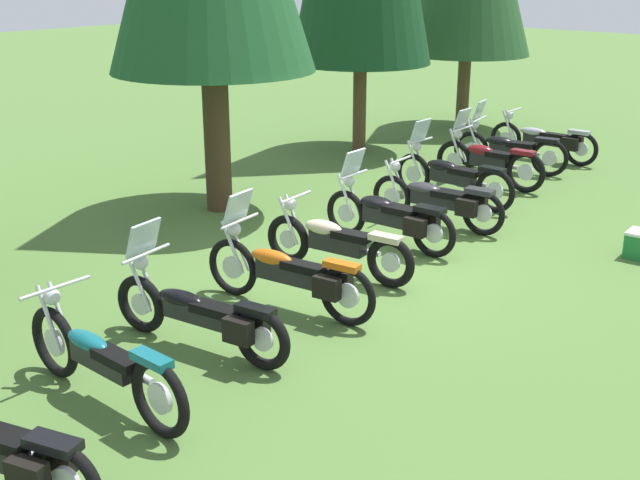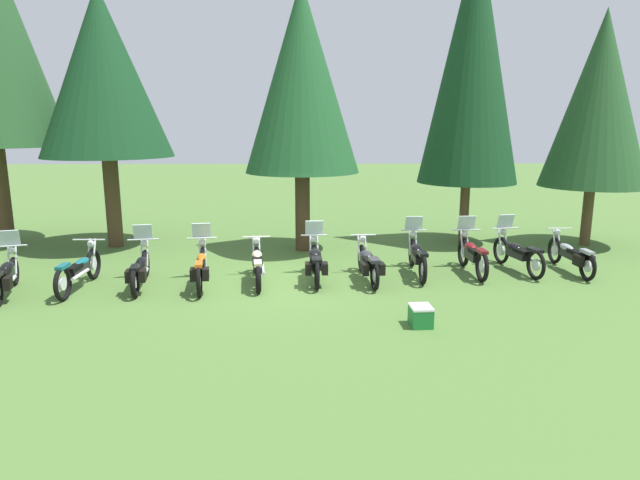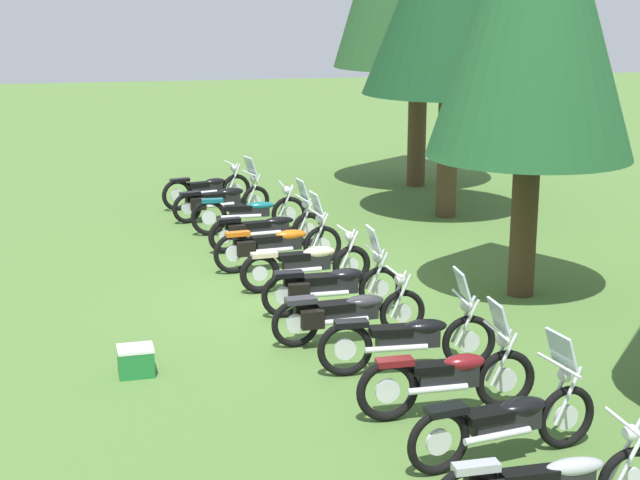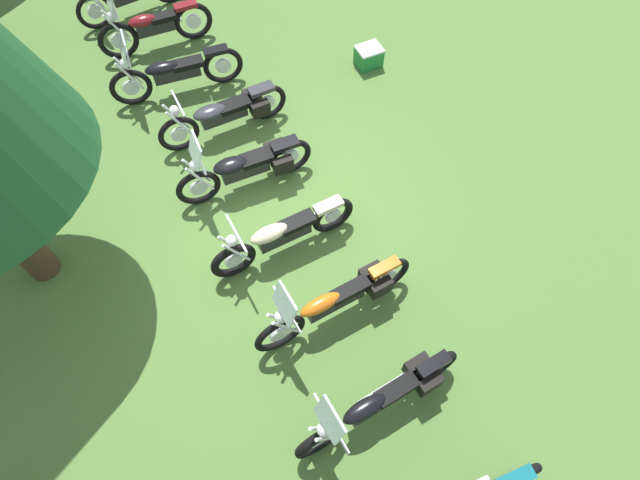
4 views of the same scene
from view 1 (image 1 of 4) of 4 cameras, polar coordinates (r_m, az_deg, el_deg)
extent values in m
plane|color=#4C7033|center=(11.33, 3.04, -1.51)|extent=(80.00, 80.00, 0.00)
cube|color=black|center=(6.76, -21.79, -12.96)|extent=(0.39, 0.59, 0.10)
cube|color=black|center=(6.40, -18.52, -13.59)|extent=(0.31, 0.48, 0.08)
cylinder|color=silver|center=(6.97, -21.09, -13.85)|extent=(0.31, 0.80, 0.08)
cube|color=black|center=(6.49, -20.11, -15.55)|extent=(0.23, 0.35, 0.26)
cube|color=black|center=(6.68, -18.17, -14.22)|extent=(0.23, 0.35, 0.26)
torus|color=black|center=(8.56, -18.40, -6.93)|extent=(0.11, 0.76, 0.75)
cylinder|color=silver|center=(8.56, -18.40, -6.93)|extent=(0.05, 0.29, 0.29)
torus|color=black|center=(7.30, -11.35, -11.01)|extent=(0.11, 0.76, 0.75)
cylinder|color=silver|center=(7.30, -11.35, -11.01)|extent=(0.05, 0.29, 0.29)
cube|color=black|center=(7.87, -15.23, -8.25)|extent=(0.18, 0.83, 0.20)
ellipsoid|color=#14606B|center=(8.00, -16.26, -6.92)|extent=(0.22, 0.59, 0.16)
cube|color=black|center=(7.66, -14.30, -8.19)|extent=(0.20, 0.56, 0.10)
cube|color=#14606B|center=(7.19, -11.93, -8.33)|extent=(0.16, 0.44, 0.08)
cylinder|color=silver|center=(8.36, -18.77, -5.36)|extent=(0.05, 0.34, 0.65)
cylinder|color=silver|center=(8.42, -18.02, -5.10)|extent=(0.05, 0.34, 0.65)
cylinder|color=silver|center=(8.20, -18.35, -3.24)|extent=(0.76, 0.04, 0.04)
sphere|color=silver|center=(8.32, -18.59, -3.85)|extent=(0.17, 0.17, 0.17)
cylinder|color=silver|center=(7.82, -13.75, -8.89)|extent=(0.08, 0.83, 0.08)
torus|color=black|center=(9.31, -12.66, -4.48)|extent=(0.22, 0.69, 0.68)
cylinder|color=silver|center=(9.31, -12.66, -4.48)|extent=(0.09, 0.26, 0.25)
torus|color=black|center=(8.30, -4.13, -7.08)|extent=(0.22, 0.69, 0.68)
cylinder|color=silver|center=(8.30, -4.13, -7.08)|extent=(0.09, 0.26, 0.25)
cube|color=black|center=(8.74, -8.68, -5.17)|extent=(0.30, 0.86, 0.21)
ellipsoid|color=black|center=(8.83, -9.88, -4.08)|extent=(0.31, 0.62, 0.16)
cube|color=black|center=(8.56, -7.51, -4.95)|extent=(0.29, 0.58, 0.10)
cube|color=black|center=(8.21, -4.64, -4.99)|extent=(0.23, 0.46, 0.08)
cylinder|color=silver|center=(9.11, -12.81, -2.99)|extent=(0.09, 0.34, 0.65)
cylinder|color=silver|center=(9.20, -12.23, -2.73)|extent=(0.09, 0.34, 0.65)
cylinder|color=silver|center=(8.98, -12.31, -0.97)|extent=(0.73, 0.14, 0.04)
sphere|color=silver|center=(9.09, -12.67, -1.57)|extent=(0.19, 0.19, 0.17)
cylinder|color=silver|center=(8.74, -7.24, -5.63)|extent=(0.20, 0.84, 0.08)
cube|color=silver|center=(8.94, -12.48, 0.14)|extent=(0.46, 0.22, 0.39)
cube|color=black|center=(8.26, -5.86, -6.48)|extent=(0.19, 0.34, 0.26)
cube|color=black|center=(8.46, -4.68, -5.78)|extent=(0.19, 0.34, 0.26)
torus|color=black|center=(10.13, -6.25, -1.93)|extent=(0.19, 0.75, 0.74)
cylinder|color=silver|center=(10.13, -6.25, -1.93)|extent=(0.09, 0.30, 0.29)
torus|color=black|center=(9.23, 1.98, -3.99)|extent=(0.19, 0.75, 0.74)
cylinder|color=silver|center=(9.23, 1.98, -3.99)|extent=(0.09, 0.30, 0.29)
cube|color=black|center=(9.61, -2.34, -2.33)|extent=(0.28, 0.85, 0.24)
ellipsoid|color=#D16014|center=(9.69, -3.48, -1.25)|extent=(0.29, 0.62, 0.19)
cube|color=black|center=(9.45, -1.20, -1.95)|extent=(0.27, 0.58, 0.10)
cube|color=#D16014|center=(9.14, 1.57, -1.84)|extent=(0.21, 0.46, 0.08)
cylinder|color=silver|center=(9.94, -6.27, -0.52)|extent=(0.09, 0.34, 0.65)
cylinder|color=silver|center=(10.04, -5.82, -0.31)|extent=(0.09, 0.34, 0.65)
cylinder|color=silver|center=(9.83, -5.75, 1.35)|extent=(0.71, 0.13, 0.04)
sphere|color=silver|center=(9.93, -6.13, 0.78)|extent=(0.19, 0.19, 0.17)
cylinder|color=silver|center=(9.63, -1.07, -2.84)|extent=(0.19, 0.84, 0.08)
cube|color=silver|center=(9.79, -5.87, 2.38)|extent=(0.46, 0.21, 0.39)
cube|color=black|center=(9.18, 0.48, -3.43)|extent=(0.18, 0.34, 0.26)
cube|color=black|center=(9.39, 1.35, -2.90)|extent=(0.18, 0.34, 0.26)
torus|color=black|center=(11.16, -2.29, 0.07)|extent=(0.20, 0.70, 0.69)
cylinder|color=silver|center=(11.16, -2.29, 0.07)|extent=(0.08, 0.26, 0.26)
torus|color=black|center=(10.34, 5.05, -1.59)|extent=(0.20, 0.70, 0.69)
cylinder|color=silver|center=(10.34, 5.05, -1.59)|extent=(0.08, 0.26, 0.26)
cube|color=black|center=(10.69, 1.25, -0.14)|extent=(0.29, 0.83, 0.26)
ellipsoid|color=beige|center=(10.75, 0.25, 0.89)|extent=(0.31, 0.60, 0.20)
cube|color=black|center=(10.53, 2.28, 0.30)|extent=(0.29, 0.56, 0.10)
cube|color=beige|center=(10.27, 4.72, 0.14)|extent=(0.23, 0.46, 0.08)
cylinder|color=silver|center=(10.98, -2.28, 1.37)|extent=(0.08, 0.34, 0.65)
cylinder|color=silver|center=(11.09, -1.83, 1.57)|extent=(0.08, 0.34, 0.65)
cylinder|color=silver|center=(10.89, -1.74, 3.09)|extent=(0.68, 0.11, 0.04)
sphere|color=silver|center=(10.98, -2.11, 2.56)|extent=(0.19, 0.19, 0.17)
cylinder|color=silver|center=(10.73, 2.41, -0.63)|extent=(0.17, 0.81, 0.08)
torus|color=black|center=(12.28, 1.87, 1.94)|extent=(0.12, 0.72, 0.71)
cylinder|color=silver|center=(12.28, 1.87, 1.94)|extent=(0.06, 0.28, 0.28)
torus|color=black|center=(11.47, 8.11, 0.47)|extent=(0.12, 0.72, 0.71)
cylinder|color=silver|center=(11.47, 8.11, 0.47)|extent=(0.06, 0.28, 0.28)
cube|color=black|center=(11.82, 4.90, 1.75)|extent=(0.27, 0.78, 0.25)
ellipsoid|color=black|center=(11.89, 4.06, 2.66)|extent=(0.32, 0.56, 0.20)
cube|color=black|center=(11.67, 5.79, 2.14)|extent=(0.30, 0.52, 0.10)
cube|color=black|center=(11.40, 7.85, 2.16)|extent=(0.23, 0.45, 0.08)
cylinder|color=silver|center=(12.09, 1.85, 3.13)|extent=(0.06, 0.34, 0.65)
cylinder|color=silver|center=(12.23, 2.36, 3.31)|extent=(0.06, 0.34, 0.65)
cylinder|color=silver|center=(12.03, 2.44, 4.70)|extent=(0.66, 0.06, 0.04)
sphere|color=silver|center=(12.11, 2.08, 4.22)|extent=(0.18, 0.18, 0.17)
cylinder|color=silver|center=(11.88, 5.98, 1.34)|extent=(0.11, 0.77, 0.08)
cube|color=silver|center=(11.99, 2.37, 5.55)|extent=(0.44, 0.17, 0.39)
cube|color=black|center=(11.38, 6.79, 0.91)|extent=(0.15, 0.32, 0.26)
cube|color=black|center=(11.69, 7.77, 1.37)|extent=(0.15, 0.32, 0.26)
torus|color=black|center=(13.23, 5.15, 3.12)|extent=(0.16, 0.71, 0.71)
cylinder|color=silver|center=(13.23, 5.15, 3.12)|extent=(0.07, 0.28, 0.28)
torus|color=black|center=(12.53, 11.56, 1.88)|extent=(0.16, 0.71, 0.71)
cylinder|color=silver|center=(12.53, 11.56, 1.88)|extent=(0.07, 0.28, 0.28)
cube|color=black|center=(12.83, 8.29, 2.95)|extent=(0.31, 0.82, 0.22)
ellipsoid|color=#2D2D33|center=(12.89, 7.44, 3.70)|extent=(0.35, 0.60, 0.17)
cube|color=black|center=(12.70, 9.21, 3.24)|extent=(0.32, 0.56, 0.10)
cube|color=#2D2D33|center=(12.46, 11.33, 3.42)|extent=(0.26, 0.46, 0.08)
cylinder|color=silver|center=(13.04, 5.21, 4.25)|extent=(0.07, 0.34, 0.65)
cylinder|color=silver|center=(13.19, 5.61, 4.41)|extent=(0.07, 0.34, 0.65)
cylinder|color=silver|center=(13.00, 5.76, 5.71)|extent=(0.64, 0.09, 0.04)
sphere|color=silver|center=(13.07, 5.40, 5.26)|extent=(0.18, 0.18, 0.17)
cylinder|color=silver|center=(12.90, 9.28, 2.62)|extent=(0.15, 0.81, 0.08)
cube|color=black|center=(12.41, 10.40, 2.27)|extent=(0.17, 0.33, 0.26)
cube|color=black|center=(12.74, 11.13, 2.67)|extent=(0.17, 0.33, 0.26)
torus|color=black|center=(14.61, 6.67, 4.71)|extent=(0.13, 0.75, 0.74)
cylinder|color=silver|center=(14.61, 6.67, 4.71)|extent=(0.06, 0.29, 0.29)
torus|color=black|center=(13.73, 12.38, 3.44)|extent=(0.13, 0.75, 0.74)
cylinder|color=silver|center=(13.73, 12.38, 3.44)|extent=(0.06, 0.29, 0.29)
cube|color=black|center=(14.13, 9.46, 4.52)|extent=(0.25, 0.84, 0.24)
ellipsoid|color=black|center=(14.21, 8.71, 5.27)|extent=(0.29, 0.60, 0.19)
cube|color=black|center=(13.98, 10.28, 4.81)|extent=(0.27, 0.57, 0.10)
cube|color=black|center=(13.68, 12.20, 4.92)|extent=(0.21, 0.45, 0.08)
cylinder|color=silver|center=(14.45, 6.71, 5.75)|extent=(0.06, 0.34, 0.65)
cylinder|color=silver|center=(14.57, 7.09, 5.86)|extent=(0.06, 0.34, 0.65)
cylinder|color=silver|center=(14.39, 7.22, 7.06)|extent=(0.67, 0.06, 0.04)
sphere|color=silver|center=(14.47, 6.91, 6.65)|extent=(0.18, 0.18, 0.17)
cylinder|color=silver|center=(14.16, 10.37, 4.14)|extent=(0.11, 0.84, 0.08)
cube|color=silver|center=(14.37, 7.18, 7.77)|extent=(0.45, 0.17, 0.39)
torus|color=black|center=(15.71, 9.56, 5.64)|extent=(0.13, 0.77, 0.76)
cylinder|color=silver|center=(15.71, 9.56, 5.64)|extent=(0.06, 0.30, 0.30)
torus|color=black|center=(15.07, 14.46, 4.70)|extent=(0.13, 0.77, 0.76)
cylinder|color=silver|center=(15.07, 14.46, 4.70)|extent=(0.06, 0.30, 0.30)
cube|color=black|center=(15.35, 11.99, 5.60)|extent=(0.22, 0.74, 0.26)
ellipsoid|color=maroon|center=(15.40, 11.35, 6.30)|extent=(0.27, 0.53, 0.20)
cube|color=black|center=(15.23, 12.70, 5.95)|extent=(0.25, 0.49, 0.10)
cube|color=maroon|center=(15.02, 14.29, 6.08)|extent=(0.20, 0.44, 0.08)
cylinder|color=silver|center=(15.55, 9.67, 6.62)|extent=(0.05, 0.34, 0.65)
cylinder|color=silver|center=(15.69, 9.95, 6.70)|extent=(0.05, 0.34, 0.65)
cylinder|color=silver|center=(15.51, 10.14, 7.83)|extent=(0.74, 0.05, 0.04)
sphere|color=silver|center=(15.58, 9.82, 7.45)|extent=(0.17, 0.17, 0.17)
cylinder|color=silver|center=(15.41, 12.72, 5.24)|extent=(0.10, 0.74, 0.08)
cube|color=silver|center=(15.49, 10.11, 8.49)|extent=(0.44, 0.16, 0.39)
torus|color=black|center=(16.78, 10.72, 6.38)|extent=(0.23, 0.74, 0.73)
cylinder|color=silver|center=(16.78, 10.72, 6.38)|extent=(0.10, 0.29, 0.29)
torus|color=black|center=(16.35, 16.06, 5.63)|extent=(0.23, 0.74, 0.73)
cylinder|color=silver|center=(16.35, 16.06, 5.63)|extent=(0.10, 0.29, 0.29)
cube|color=black|center=(16.53, 13.39, 6.35)|extent=(0.38, 0.83, 0.22)
ellipsoid|color=black|center=(16.56, 12.69, 6.91)|extent=(0.40, 0.61, 0.17)
cube|color=black|center=(16.45, 14.16, 6.61)|extent=(0.37, 0.57, 0.10)
cube|color=black|center=(16.30, 15.90, 6.86)|extent=(0.29, 0.47, 0.08)
cylinder|color=silver|center=(16.62, 10.88, 7.30)|extent=(0.11, 0.34, 0.65)
cylinder|color=silver|center=(16.78, 11.08, 7.40)|extent=(0.11, 0.34, 0.65)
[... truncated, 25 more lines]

